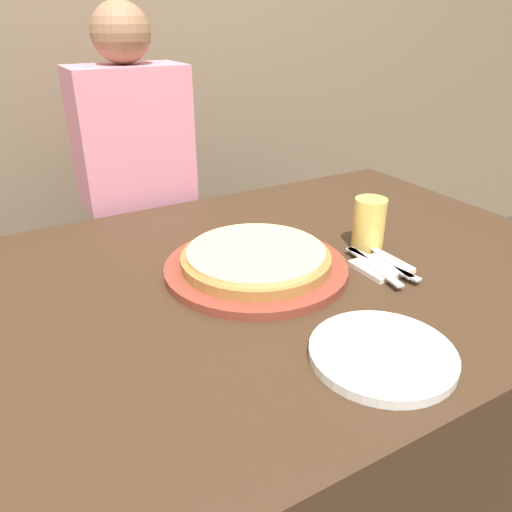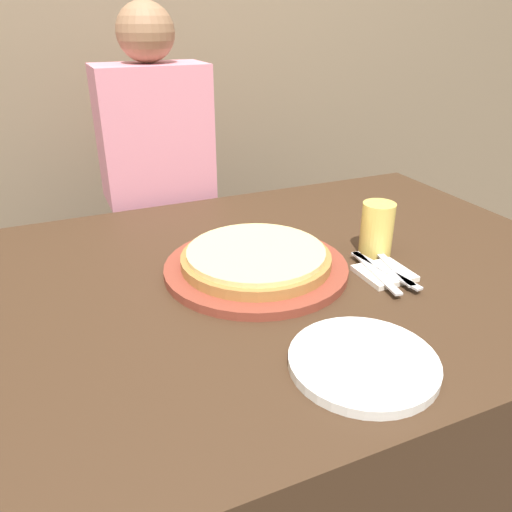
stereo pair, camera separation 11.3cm
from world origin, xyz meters
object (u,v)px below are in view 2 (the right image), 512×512
(pizza_on_board, at_px, (256,262))
(dinner_plate, at_px, (363,362))
(beer_glass, at_px, (377,227))
(spoon, at_px, (394,268))
(fork, at_px, (375,272))
(diner_person, at_px, (162,219))
(dinner_knife, at_px, (385,270))

(pizza_on_board, xyz_separation_m, dinner_plate, (0.03, -0.39, -0.02))
(beer_glass, bearing_deg, spoon, -102.67)
(fork, xyz_separation_m, spoon, (0.05, 0.00, 0.00))
(pizza_on_board, xyz_separation_m, beer_glass, (0.31, -0.03, 0.05))
(spoon, height_order, diner_person, diner_person)
(pizza_on_board, bearing_deg, beer_glass, -5.34)
(diner_person, bearing_deg, spoon, -66.57)
(beer_glass, xyz_separation_m, dinner_knife, (-0.05, -0.11, -0.06))
(beer_glass, relative_size, dinner_knife, 0.63)
(fork, bearing_deg, beer_glass, 55.04)
(fork, height_order, diner_person, diner_person)
(dinner_plate, distance_m, spoon, 0.36)
(diner_person, bearing_deg, beer_glass, -61.93)
(dinner_knife, xyz_separation_m, spoon, (0.02, 0.00, 0.00))
(dinner_knife, relative_size, spoon, 1.18)
(pizza_on_board, relative_size, fork, 2.01)
(beer_glass, height_order, dinner_knife, beer_glass)
(dinner_plate, relative_size, fork, 1.21)
(dinner_plate, bearing_deg, fork, 50.70)
(beer_glass, distance_m, fork, 0.14)
(dinner_plate, height_order, fork, dinner_plate)
(dinner_plate, height_order, dinner_knife, dinner_plate)
(dinner_knife, distance_m, spoon, 0.02)
(dinner_knife, bearing_deg, spoon, 0.00)
(beer_glass, distance_m, dinner_plate, 0.46)
(pizza_on_board, xyz_separation_m, diner_person, (-0.06, 0.66, -0.13))
(pizza_on_board, relative_size, diner_person, 0.32)
(dinner_plate, relative_size, spoon, 1.43)
(dinner_plate, bearing_deg, pizza_on_board, 93.98)
(spoon, distance_m, diner_person, 0.88)
(beer_glass, relative_size, fork, 0.63)
(dinner_plate, bearing_deg, spoon, 44.52)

